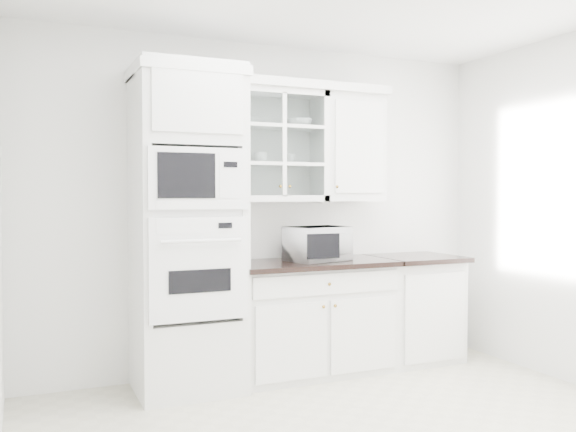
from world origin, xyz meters
name	(u,v)px	position (x,y,z in m)	size (l,w,h in m)	color
room_shell	(341,144)	(0.00, 0.43, 1.78)	(4.00, 3.50, 2.70)	white
oven_column	(187,229)	(-0.75, 1.42, 1.20)	(0.76, 0.68, 2.40)	silver
base_cabinet_run	(311,316)	(0.28, 1.45, 0.46)	(1.32, 0.67, 0.92)	silver
extra_base_cabinet	(413,307)	(1.28, 1.45, 0.46)	(0.72, 0.67, 0.92)	silver
upper_cabinet_glass	(276,146)	(0.03, 1.58, 1.85)	(0.80, 0.33, 0.90)	silver
upper_cabinet_solid	(349,149)	(0.71, 1.58, 1.85)	(0.55, 0.33, 0.90)	silver
crown_molding	(265,84)	(-0.07, 1.56, 2.33)	(2.14, 0.38, 0.07)	white
countertop_microwave	(317,244)	(0.32, 1.43, 1.06)	(0.48, 0.40, 0.28)	white
bowl_a	(253,122)	(-0.17, 1.60, 2.04)	(0.21, 0.21, 0.05)	white
bowl_b	(299,123)	(0.23, 1.57, 2.04)	(0.21, 0.21, 0.07)	white
cup_a	(260,158)	(-0.10, 1.60, 1.75)	(0.11, 0.11, 0.09)	white
cup_b	(290,159)	(0.16, 1.59, 1.75)	(0.09, 0.09, 0.08)	white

